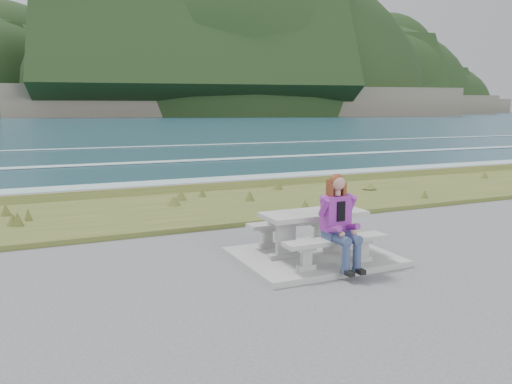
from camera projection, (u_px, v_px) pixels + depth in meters
concrete_slab at (313, 257)px, 8.68m from camera, size 2.60×2.10×0.10m
picnic_table at (314, 221)px, 8.57m from camera, size 1.80×0.75×0.75m
bench_landward at (336, 244)px, 7.98m from camera, size 1.80×0.35×0.45m
bench_seaward at (294, 226)px, 9.24m from camera, size 1.80×0.35×0.45m
grass_verge at (216, 208)px, 13.18m from camera, size 160.00×4.50×0.22m
shore_drop at (185, 192)px, 15.79m from camera, size 160.00×0.80×2.20m
ocean at (109, 179)px, 31.53m from camera, size 1600.00×1600.00×0.09m
headland_range at (268, 101)px, 442.44m from camera, size 729.83×363.95×203.98m
seated_woman at (341, 234)px, 7.82m from camera, size 0.44×0.76×1.48m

